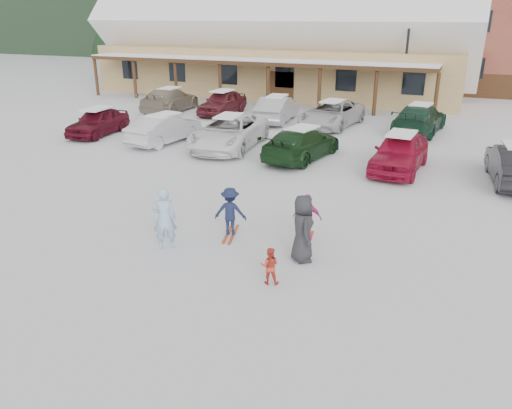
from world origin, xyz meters
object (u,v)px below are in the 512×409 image
at_px(child_magenta, 307,218).
at_px(parked_car_2, 229,132).
at_px(parked_car_4, 400,152).
at_px(day_lodge, 280,42).
at_px(parked_car_0, 98,122).
at_px(parked_car_8, 222,102).
at_px(parked_car_10, 332,114).
at_px(parked_car_7, 170,100).
at_px(lamp_post, 406,61).
at_px(toddler_red, 270,266).
at_px(parked_car_9, 277,109).
at_px(bystander_dark, 302,228).
at_px(parked_car_11, 420,119).
at_px(parked_car_1, 164,129).
at_px(adult_skier, 164,218).
at_px(child_navy, 230,212).
at_px(parked_car_3, 302,143).

bearing_deg(child_magenta, parked_car_2, -60.97).
bearing_deg(parked_car_4, day_lodge, 126.84).
distance_m(parked_car_0, parked_car_8, 8.50).
bearing_deg(parked_car_10, parked_car_7, -174.61).
xyz_separation_m(lamp_post, child_magenta, (0.42, -22.30, -2.48)).
bearing_deg(parked_car_7, parked_car_10, 173.95).
distance_m(toddler_red, parked_car_8, 21.58).
bearing_deg(parked_car_9, parked_car_10, 174.36).
relative_size(day_lodge, parked_car_4, 6.44).
bearing_deg(bystander_dark, parked_car_11, -34.97).
xyz_separation_m(child_magenta, parked_car_11, (1.41, 15.50, 0.07)).
xyz_separation_m(parked_car_1, parked_car_11, (11.36, 7.24, 0.05)).
bearing_deg(parked_car_2, toddler_red, -65.05).
relative_size(parked_car_2, parked_car_10, 1.07).
bearing_deg(parked_car_11, adult_skier, 80.62).
height_order(parked_car_0, parked_car_8, parked_car_8).
relative_size(day_lodge, parked_car_7, 5.56).
height_order(child_navy, parked_car_8, parked_car_8).
height_order(parked_car_1, parked_car_10, parked_car_10).
bearing_deg(bystander_dark, adult_skier, 70.77).
distance_m(parked_car_9, parked_car_10, 3.34).
xyz_separation_m(toddler_red, parked_car_8, (-10.62, 18.79, 0.28)).
distance_m(toddler_red, parked_car_1, 14.67).
height_order(lamp_post, parked_car_9, lamp_post).
distance_m(lamp_post, parked_car_11, 7.44).
distance_m(child_magenta, parked_car_1, 12.93).
bearing_deg(parked_car_4, parked_car_11, 93.82).
xyz_separation_m(parked_car_4, parked_car_11, (0.00, 7.51, -0.01)).
height_order(child_navy, parked_car_4, parked_car_4).
relative_size(parked_car_1, parked_car_8, 0.99).
height_order(lamp_post, parked_car_4, lamp_post).
height_order(toddler_red, parked_car_4, parked_car_4).
xyz_separation_m(parked_car_1, parked_car_7, (-4.34, 7.42, 0.05)).
bearing_deg(parked_car_1, day_lodge, -80.83).
height_order(child_magenta, parked_car_3, child_magenta).
height_order(parked_car_2, parked_car_8, parked_car_2).
distance_m(day_lodge, parked_car_3, 20.41).
xyz_separation_m(toddler_red, parked_car_2, (-6.47, 11.21, 0.31)).
distance_m(parked_car_4, parked_car_11, 7.51).
relative_size(child_magenta, parked_car_0, 0.34).
distance_m(parked_car_2, parked_car_10, 7.41).
height_order(parked_car_4, parked_car_8, parked_car_4).
bearing_deg(parked_car_3, child_magenta, 118.61).
xyz_separation_m(bystander_dark, parked_car_10, (-3.56, 16.43, -0.17)).
distance_m(child_navy, parked_car_8, 18.68).
height_order(toddler_red, parked_car_3, parked_car_3).
bearing_deg(parked_car_1, parked_car_4, -174.56).
relative_size(day_lodge, parked_car_2, 5.21).
xyz_separation_m(bystander_dark, parked_car_9, (-6.90, 16.45, -0.13)).
distance_m(parked_car_1, parked_car_3, 7.15).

